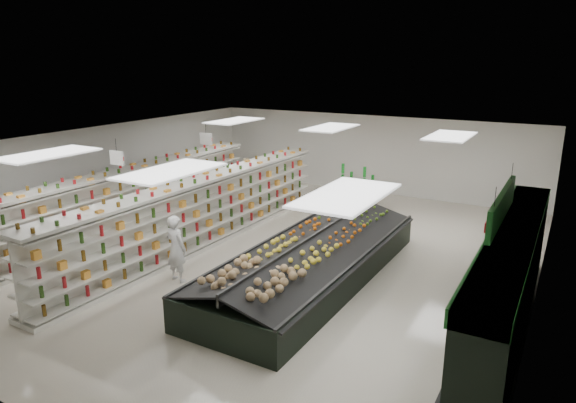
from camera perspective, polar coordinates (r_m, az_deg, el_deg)
The scene contains 15 objects.
floor at distance 15.07m, azimuth -1.93°, elevation -5.55°, with size 16.00×16.00×0.00m, color beige.
ceiling at distance 14.23m, azimuth -2.05°, elevation 6.55°, with size 14.00×16.00×0.02m, color white.
wall_back at distance 21.64m, azimuth 9.13°, elevation 5.22°, with size 14.00×0.02×3.20m, color white.
wall_left at distance 19.08m, azimuth -20.29°, elevation 3.04°, with size 0.02×16.00×3.20m, color white.
wall_right at distance 12.60m, azimuth 26.43°, elevation -3.85°, with size 0.02×16.00×3.20m, color white.
produce_wall_case at distance 11.33m, azimuth 23.34°, elevation -7.52°, with size 0.93×8.00×2.20m.
aisle_sign_near at distance 15.20m, azimuth -18.47°, elevation 4.62°, with size 0.52×0.06×0.75m.
aisle_sign_far at distance 18.08m, azimuth -9.09°, elevation 6.88°, with size 0.52×0.06×0.75m.
hortifruti_banner at distance 10.91m, azimuth 22.65°, elevation -0.46°, with size 0.12×3.20×0.95m.
gondola_left at distance 17.46m, azimuth -17.23°, elevation -0.05°, with size 1.03×11.77×2.04m.
gondola_center at distance 15.55m, azimuth -9.51°, elevation -1.43°, with size 1.14×11.81×2.04m.
produce_island at distance 13.11m, azimuth 2.69°, elevation -6.40°, with size 2.96×7.90×1.17m.
soda_endcap at distance 18.93m, azimuth 7.70°, elevation 1.23°, with size 1.37×1.04×1.60m.
shopper_main at distance 13.16m, azimuth -12.33°, elevation -5.13°, with size 0.63×0.41×1.73m, color white.
shopper_background at distance 20.18m, azimuth -4.46°, elevation 2.47°, with size 0.84×0.52×1.72m, color tan.
Camera 1 is at (7.33, -11.99, 5.46)m, focal length 32.00 mm.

